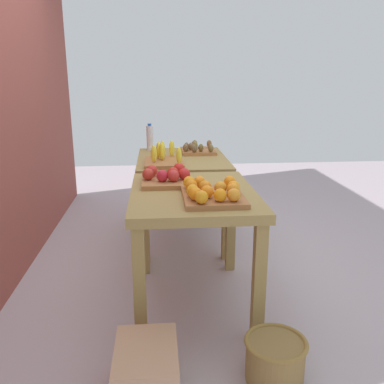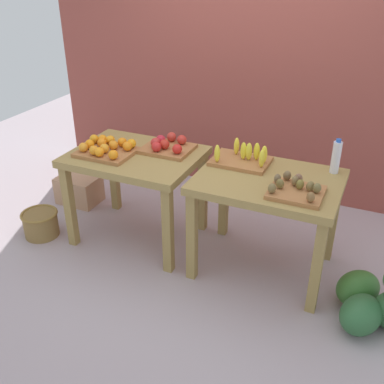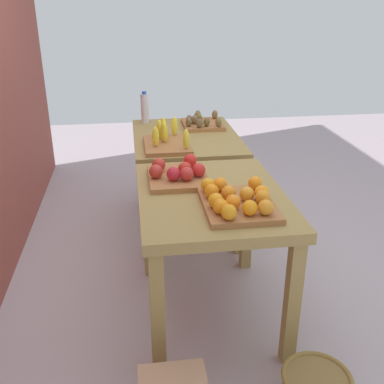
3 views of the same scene
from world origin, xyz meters
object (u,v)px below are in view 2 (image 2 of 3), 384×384
Objects in this scene: wicker_basket at (41,223)px; cardboard_produce_box at (79,189)px; display_table_left at (136,167)px; watermelon_pile at (377,301)px; water_bottle at (336,157)px; kiwi_bin at (296,189)px; display_table_right at (268,193)px; orange_bin at (106,148)px; banana_crate at (243,158)px; apple_bin at (167,146)px.

cardboard_produce_box reaches higher than wicker_basket.
display_table_left reaches higher than cardboard_produce_box.
display_table_left is 2.08m from watermelon_pile.
watermelon_pile is (0.46, -0.57, -0.75)m from water_bottle.
water_bottle is at bearing 67.88° from kiwi_bin.
wicker_basket is at bearing -175.03° from kiwi_bin.
water_bottle is 0.66× the size of cardboard_produce_box.
display_table_left is at bearing 180.00° from display_table_right.
banana_crate is (1.07, 0.26, -0.00)m from orange_bin.
display_table_left is 1.04m from wicker_basket.
kiwi_bin is (1.35, -0.16, 0.15)m from display_table_left.
apple_bin is 1.00× the size of cardboard_produce_box.
display_table_left reaches higher than wicker_basket.
kiwi_bin reaches higher than cardboard_produce_box.
wicker_basket is 0.81× the size of cardboard_produce_box.
display_table_left is 2.60× the size of cardboard_produce_box.
water_bottle is at bearing 12.55° from orange_bin.
display_table_left is at bearing 23.50° from wicker_basket.
orange_bin is 1.70× the size of water_bottle.
wicker_basket is at bearing -156.80° from orange_bin.
orange_bin is at bearing -155.64° from display_table_left.
orange_bin is 0.66× the size of watermelon_pile.
banana_crate is 1.39m from watermelon_pile.
display_table_right is 2.33× the size of orange_bin.
kiwi_bin is 1.37× the size of water_bottle.
cardboard_produce_box is at bearing 179.84° from water_bottle.
cardboard_produce_box is at bearing 95.60° from wicker_basket.
apple_bin reaches higher than watermelon_pile.
apple_bin is 1.11× the size of kiwi_bin.
display_table_left is 1.37m from kiwi_bin.
apple_bin is 1.33m from water_bottle.
watermelon_pile is (2.00, -0.27, -0.50)m from display_table_left.
display_table_left is at bearing 172.22° from watermelon_pile.
banana_crate reaches higher than apple_bin.
apple_bin is 0.65m from banana_crate.
banana_crate reaches higher than orange_bin.
display_table_right is at bearing 144.43° from kiwi_bin.
water_bottle reaches higher than display_table_right.
display_table_left is 2.33× the size of orange_bin.
display_table_right is at bearing -8.58° from cardboard_produce_box.
banana_crate reaches higher than wicker_basket.
water_bottle is (0.41, 0.29, 0.24)m from display_table_right.
wicker_basket is 0.65m from cardboard_produce_box.
water_bottle is (1.53, 0.29, 0.24)m from display_table_left.
wicker_basket is (-2.34, -0.64, -0.80)m from water_bottle.
water_bottle is at bearing 10.56° from banana_crate.
banana_crate is 0.69m from water_bottle.
display_table_right is 2.03m from wicker_basket.
wicker_basket is (-1.92, -0.35, -0.56)m from display_table_right.
display_table_right is 1.34m from orange_bin.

